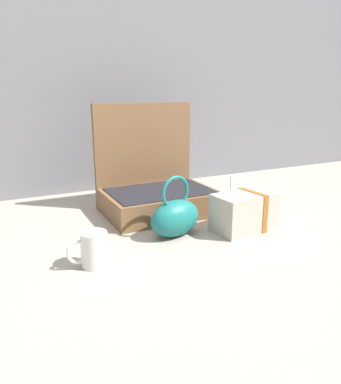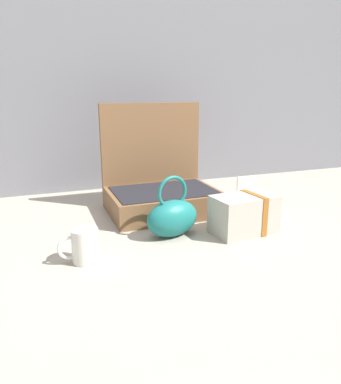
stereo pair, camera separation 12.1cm
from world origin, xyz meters
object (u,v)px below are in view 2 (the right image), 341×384
object	(u,v)px
cream_toiletry_bag	(245,214)
coffee_mug	(84,246)
info_card_left	(246,192)
open_suitcase	(160,188)
teal_pouch_handbag	(172,217)

from	to	relation	value
cream_toiletry_bag	coffee_mug	bearing A→B (deg)	-175.73
info_card_left	open_suitcase	bearing A→B (deg)	164.40
open_suitcase	coffee_mug	xyz separation A→B (m)	(-0.33, -0.35, -0.04)
cream_toiletry_bag	coffee_mug	size ratio (longest dim) A/B	2.01
teal_pouch_handbag	info_card_left	world-z (taller)	teal_pouch_handbag
open_suitcase	info_card_left	size ratio (longest dim) A/B	3.23
teal_pouch_handbag	coffee_mug	world-z (taller)	teal_pouch_handbag
cream_toiletry_bag	info_card_left	bearing A→B (deg)	57.56
open_suitcase	cream_toiletry_bag	size ratio (longest dim) A/B	1.86
teal_pouch_handbag	coffee_mug	xyz separation A→B (m)	(-0.28, -0.09, -0.02)
teal_pouch_handbag	coffee_mug	bearing A→B (deg)	-162.25
open_suitcase	info_card_left	distance (m)	0.34
coffee_mug	info_card_left	bearing A→B (deg)	22.21
cream_toiletry_bag	info_card_left	distance (m)	0.27
open_suitcase	cream_toiletry_bag	xyz separation A→B (m)	(0.18, -0.32, -0.03)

